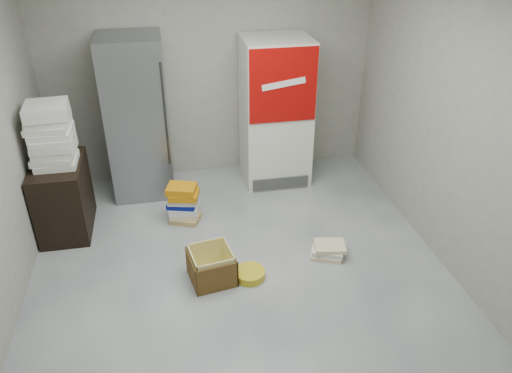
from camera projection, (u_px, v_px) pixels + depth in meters
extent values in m
plane|color=#AEAFAA|center=(246.00, 292.00, 4.61)|extent=(5.00, 5.00, 0.00)
cube|color=#9D988D|center=(209.00, 67.00, 6.04)|extent=(4.00, 0.04, 2.80)
cube|color=#9D988D|center=(475.00, 137.00, 4.25)|extent=(0.04, 5.00, 2.80)
cube|color=#95989D|center=(138.00, 118.00, 5.80)|extent=(0.70, 0.70, 1.90)
cylinder|color=#333333|center=(165.00, 115.00, 5.48)|extent=(0.02, 0.02, 1.19)
cube|color=silver|center=(275.00, 112.00, 6.10)|extent=(0.80, 0.70, 1.80)
cube|color=#9B0706|center=(283.00, 86.00, 5.57)|extent=(0.78, 0.02, 0.85)
cube|color=white|center=(284.00, 84.00, 5.55)|extent=(0.50, 0.01, 0.14)
cube|color=#3F3F3F|center=(281.00, 183.00, 6.19)|extent=(0.70, 0.02, 0.15)
cube|color=black|center=(63.00, 197.00, 5.32)|extent=(0.50, 0.80, 0.80)
cube|color=white|center=(57.00, 161.00, 5.10)|extent=(0.40, 0.40, 0.06)
cube|color=white|center=(54.00, 156.00, 5.06)|extent=(0.41, 0.41, 0.06)
cube|color=white|center=(55.00, 150.00, 5.04)|extent=(0.40, 0.40, 0.06)
cube|color=white|center=(53.00, 144.00, 5.00)|extent=(0.40, 0.40, 0.06)
cube|color=white|center=(52.00, 138.00, 4.97)|extent=(0.40, 0.40, 0.06)
cube|color=white|center=(51.00, 132.00, 4.94)|extent=(0.40, 0.40, 0.06)
cube|color=white|center=(48.00, 126.00, 4.91)|extent=(0.42, 0.42, 0.06)
cube|color=white|center=(48.00, 119.00, 4.89)|extent=(0.41, 0.41, 0.06)
cube|color=white|center=(47.00, 113.00, 4.85)|extent=(0.42, 0.42, 0.06)
cube|color=white|center=(45.00, 107.00, 4.81)|extent=(0.43, 0.43, 0.06)
cube|color=tan|center=(186.00, 218.00, 5.63)|extent=(0.38, 0.34, 0.07)
cube|color=beige|center=(185.00, 213.00, 5.61)|extent=(0.35, 0.29, 0.06)
cube|color=silver|center=(184.00, 208.00, 5.58)|extent=(0.35, 0.30, 0.07)
cube|color=navy|center=(182.00, 203.00, 5.55)|extent=(0.36, 0.32, 0.06)
cube|color=silver|center=(183.00, 199.00, 5.52)|extent=(0.35, 0.31, 0.06)
cube|color=#C5760A|center=(184.00, 195.00, 5.47)|extent=(0.36, 0.31, 0.07)
cube|color=#C5760A|center=(181.00, 189.00, 5.44)|extent=(0.36, 0.32, 0.07)
cube|color=beige|center=(326.00, 254.00, 5.08)|extent=(0.37, 0.33, 0.05)
cube|color=silver|center=(328.00, 250.00, 5.06)|extent=(0.37, 0.33, 0.05)
cube|color=beige|center=(330.00, 246.00, 5.04)|extent=(0.34, 0.29, 0.04)
cube|color=gold|center=(212.00, 278.00, 4.78)|extent=(0.44, 0.44, 0.01)
cube|color=brown|center=(206.00, 255.00, 4.87)|extent=(0.40, 0.08, 0.29)
cube|color=brown|center=(218.00, 280.00, 4.55)|extent=(0.40, 0.08, 0.29)
cube|color=brown|center=(191.00, 272.00, 4.65)|extent=(0.08, 0.40, 0.29)
cube|color=brown|center=(231.00, 262.00, 4.77)|extent=(0.08, 0.40, 0.29)
cube|color=gold|center=(206.00, 254.00, 4.84)|extent=(0.36, 0.07, 0.33)
cube|color=gold|center=(217.00, 277.00, 4.55)|extent=(0.36, 0.07, 0.33)
cube|color=gold|center=(193.00, 269.00, 4.65)|extent=(0.07, 0.36, 0.33)
cube|color=gold|center=(230.00, 261.00, 4.75)|extent=(0.07, 0.36, 0.33)
cylinder|color=gold|center=(250.00, 274.00, 4.78)|extent=(0.39, 0.39, 0.08)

